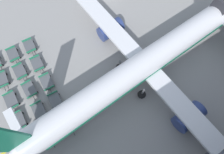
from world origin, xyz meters
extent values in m
cylinder|color=white|center=(16.59, -3.59, 3.58)|extent=(5.00, 38.96, 3.43)
cone|color=white|center=(17.37, -23.00, 3.58)|extent=(3.42, 4.24, 3.26)
cube|color=white|center=(17.35, -22.48, 4.09)|extent=(9.30, 1.40, 0.24)
cube|color=white|center=(16.65, -5.14, 2.81)|extent=(33.16, 3.91, 0.44)
cylinder|color=navy|center=(25.29, -4.39, 1.44)|extent=(2.54, 4.07, 2.38)
cylinder|color=navy|center=(7.98, -5.09, 1.44)|extent=(2.54, 4.07, 2.38)
cube|color=#146B4C|center=(16.59, -3.59, 2.98)|extent=(4.91, 35.08, 0.62)
cylinder|color=#56565B|center=(16.10, 8.45, 1.66)|extent=(0.24, 0.24, 2.12)
sphere|color=black|center=(16.10, 8.45, 0.60)|extent=(1.19, 1.19, 1.19)
cylinder|color=#56565B|center=(19.36, -7.36, 1.66)|extent=(0.24, 0.24, 2.12)
sphere|color=black|center=(19.36, -7.36, 0.60)|extent=(1.19, 1.19, 1.19)
cylinder|color=#56565B|center=(14.13, -7.57, 1.66)|extent=(0.24, 0.24, 2.12)
sphere|color=black|center=(14.13, -7.57, 0.60)|extent=(1.19, 1.19, 1.19)
sphere|color=black|center=(3.57, -22.28, 0.18)|extent=(0.36, 0.36, 0.36)
cube|color=#515459|center=(6.13, -23.06, 0.55)|extent=(2.61, 1.77, 0.10)
cube|color=#237F56|center=(7.32, -23.18, 0.76)|extent=(0.23, 1.54, 0.32)
cube|color=#333338|center=(7.71, -23.22, 0.43)|extent=(0.70, 0.13, 0.06)
sphere|color=black|center=(6.93, -23.80, 0.18)|extent=(0.36, 0.36, 0.36)
sphere|color=black|center=(7.05, -22.50, 0.18)|extent=(0.36, 0.36, 0.36)
sphere|color=black|center=(5.33, -22.33, 0.18)|extent=(0.36, 0.36, 0.36)
cube|color=#515459|center=(9.89, -23.09, 0.55)|extent=(2.51, 1.60, 0.10)
cube|color=#237F56|center=(11.09, -23.12, 0.76)|extent=(0.12, 1.54, 0.32)
cube|color=#237F56|center=(8.69, -23.06, 0.76)|extent=(0.12, 1.54, 0.32)
cube|color=#333338|center=(11.48, -23.13, 0.43)|extent=(0.70, 0.08, 0.06)
sphere|color=black|center=(10.74, -23.76, 0.18)|extent=(0.36, 0.36, 0.36)
sphere|color=black|center=(10.77, -22.46, 0.18)|extent=(0.36, 0.36, 0.36)
sphere|color=black|center=(9.01, -23.72, 0.18)|extent=(0.36, 0.36, 0.36)
sphere|color=black|center=(9.04, -22.41, 0.18)|extent=(0.36, 0.36, 0.36)
cube|color=#515459|center=(13.14, -23.27, 0.55)|extent=(2.54, 1.64, 0.10)
cube|color=#237F56|center=(14.33, -23.32, 0.76)|extent=(0.15, 1.54, 0.32)
cube|color=#237F56|center=(11.94, -23.22, 0.76)|extent=(0.15, 1.54, 0.32)
cube|color=#333338|center=(14.72, -23.34, 0.43)|extent=(0.70, 0.09, 0.06)
sphere|color=black|center=(13.97, -23.96, 0.18)|extent=(0.36, 0.36, 0.36)
sphere|color=black|center=(14.03, -22.65, 0.18)|extent=(0.36, 0.36, 0.36)
sphere|color=black|center=(12.24, -23.88, 0.18)|extent=(0.36, 0.36, 0.36)
sphere|color=black|center=(12.30, -22.58, 0.18)|extent=(0.36, 0.36, 0.36)
cube|color=#515459|center=(16.75, -23.46, 0.55)|extent=(2.50, 1.58, 0.10)
cube|color=#237F56|center=(17.95, -23.43, 0.76)|extent=(0.11, 1.54, 0.32)
cube|color=#237F56|center=(15.56, -23.48, 0.76)|extent=(0.11, 1.54, 0.32)
sphere|color=black|center=(17.61, -22.79, 0.18)|extent=(0.36, 0.36, 0.36)
sphere|color=black|center=(15.90, -24.12, 0.18)|extent=(0.36, 0.36, 0.36)
sphere|color=black|center=(15.88, -22.82, 0.18)|extent=(0.36, 0.36, 0.36)
cube|color=#515459|center=(2.91, -20.12, 0.55)|extent=(2.55, 1.66, 0.10)
cube|color=#237F56|center=(4.11, -20.18, 0.76)|extent=(0.16, 1.54, 0.32)
cube|color=#237F56|center=(1.71, -20.06, 0.76)|extent=(0.16, 1.54, 0.32)
cube|color=#333338|center=(4.50, -20.20, 0.43)|extent=(0.70, 0.10, 0.06)
sphere|color=black|center=(3.74, -20.82, 0.18)|extent=(0.36, 0.36, 0.36)
sphere|color=black|center=(3.81, -19.51, 0.18)|extent=(0.36, 0.36, 0.36)
sphere|color=black|center=(2.01, -20.73, 0.18)|extent=(0.36, 0.36, 0.36)
sphere|color=black|center=(2.08, -19.42, 0.18)|extent=(0.36, 0.36, 0.36)
cube|color=#515459|center=(6.34, -20.35, 0.55)|extent=(2.50, 1.58, 0.10)
cube|color=#237F56|center=(7.53, -20.37, 0.76)|extent=(0.11, 1.54, 0.32)
cube|color=#237F56|center=(5.14, -20.33, 0.76)|extent=(0.11, 1.54, 0.32)
cube|color=#333338|center=(7.92, -20.37, 0.43)|extent=(0.70, 0.07, 0.06)
sphere|color=black|center=(7.19, -21.01, 0.18)|extent=(0.36, 0.36, 0.36)
sphere|color=black|center=(7.21, -19.71, 0.18)|extent=(0.36, 0.36, 0.36)
sphere|color=black|center=(5.46, -20.99, 0.18)|extent=(0.36, 0.36, 0.36)
sphere|color=black|center=(5.48, -19.68, 0.18)|extent=(0.36, 0.36, 0.36)
cube|color=#515459|center=(9.77, -20.30, 0.55)|extent=(2.48, 1.55, 0.10)
cube|color=#237F56|center=(10.97, -20.30, 0.76)|extent=(0.09, 1.54, 0.32)
cube|color=#237F56|center=(8.57, -20.31, 0.76)|extent=(0.09, 1.54, 0.32)
cube|color=#333338|center=(11.36, -20.29, 0.43)|extent=(0.70, 0.06, 0.06)
sphere|color=black|center=(10.64, -20.95, 0.18)|extent=(0.36, 0.36, 0.36)
sphere|color=black|center=(10.63, -19.64, 0.18)|extent=(0.36, 0.36, 0.36)
sphere|color=black|center=(8.91, -20.96, 0.18)|extent=(0.36, 0.36, 0.36)
sphere|color=black|center=(8.90, -19.65, 0.18)|extent=(0.36, 0.36, 0.36)
cube|color=#515459|center=(13.42, -20.44, 0.55)|extent=(2.54, 1.65, 0.10)
cube|color=#237F56|center=(14.61, -20.49, 0.76)|extent=(0.15, 1.54, 0.32)
cube|color=#237F56|center=(12.22, -20.38, 0.76)|extent=(0.15, 1.54, 0.32)
cube|color=#333338|center=(15.00, -20.51, 0.43)|extent=(0.70, 0.09, 0.06)
sphere|color=black|center=(14.25, -21.13, 0.18)|extent=(0.36, 0.36, 0.36)
sphere|color=black|center=(14.31, -19.83, 0.18)|extent=(0.36, 0.36, 0.36)
sphere|color=black|center=(12.52, -21.05, 0.18)|extent=(0.36, 0.36, 0.36)
sphere|color=black|center=(12.58, -19.74, 0.18)|extent=(0.36, 0.36, 0.36)
cube|color=#515459|center=(16.91, -20.72, 0.55)|extent=(2.48, 1.55, 0.10)
cube|color=#237F56|center=(18.10, -20.73, 0.76)|extent=(0.09, 1.54, 0.32)
cube|color=#237F56|center=(15.71, -20.72, 0.76)|extent=(0.09, 1.54, 0.32)
cube|color=#333338|center=(18.49, -20.73, 0.43)|extent=(0.70, 0.06, 0.06)
sphere|color=black|center=(17.77, -21.38, 0.18)|extent=(0.36, 0.36, 0.36)
sphere|color=black|center=(17.78, -20.07, 0.18)|extent=(0.36, 0.36, 0.36)
sphere|color=black|center=(16.04, -21.37, 0.18)|extent=(0.36, 0.36, 0.36)
sphere|color=black|center=(16.04, -20.07, 0.18)|extent=(0.36, 0.36, 0.36)
cube|color=#515459|center=(2.89, -17.35, 0.55)|extent=(2.59, 1.74, 0.10)
cube|color=#237F56|center=(4.09, -17.45, 0.76)|extent=(0.21, 1.54, 0.32)
cube|color=#237F56|center=(1.70, -17.25, 0.76)|extent=(0.21, 1.54, 0.32)
cube|color=#333338|center=(4.47, -17.48, 0.43)|extent=(0.70, 0.12, 0.06)
sphere|color=black|center=(3.70, -18.07, 0.18)|extent=(0.36, 0.36, 0.36)
sphere|color=black|center=(3.81, -16.77, 0.18)|extent=(0.36, 0.36, 0.36)
sphere|color=black|center=(1.98, -17.93, 0.18)|extent=(0.36, 0.36, 0.36)
sphere|color=black|center=(2.08, -16.63, 0.18)|extent=(0.36, 0.36, 0.36)
cube|color=#515459|center=(6.54, -17.65, 0.55)|extent=(2.59, 1.74, 0.10)
cube|color=#237F56|center=(7.74, -17.75, 0.76)|extent=(0.21, 1.54, 0.32)
cube|color=#237F56|center=(5.35, -17.55, 0.76)|extent=(0.21, 1.54, 0.32)
cube|color=#333338|center=(8.12, -17.78, 0.43)|extent=(0.70, 0.12, 0.06)
sphere|color=black|center=(7.35, -18.37, 0.18)|extent=(0.36, 0.36, 0.36)
sphere|color=black|center=(7.46, -17.07, 0.18)|extent=(0.36, 0.36, 0.36)
sphere|color=black|center=(5.63, -18.23, 0.18)|extent=(0.36, 0.36, 0.36)
sphere|color=black|center=(5.73, -16.93, 0.18)|extent=(0.36, 0.36, 0.36)
cube|color=#515459|center=(10.11, -17.74, 0.55)|extent=(2.57, 1.70, 0.10)
cube|color=#237F56|center=(11.30, -17.82, 0.76)|extent=(0.18, 1.54, 0.32)
cube|color=#237F56|center=(8.91, -17.66, 0.76)|extent=(0.18, 1.54, 0.32)
cube|color=#333338|center=(11.69, -17.84, 0.43)|extent=(0.70, 0.11, 0.06)
sphere|color=black|center=(10.93, -18.45, 0.18)|extent=(0.36, 0.36, 0.36)
sphere|color=black|center=(11.01, -17.14, 0.18)|extent=(0.36, 0.36, 0.36)
sphere|color=black|center=(9.20, -18.33, 0.18)|extent=(0.36, 0.36, 0.36)
sphere|color=black|center=(9.29, -17.03, 0.18)|extent=(0.36, 0.36, 0.36)
cube|color=#515459|center=(13.41, -17.94, 0.55)|extent=(2.60, 1.76, 0.10)
cube|color=#237F56|center=(14.60, -18.05, 0.76)|extent=(0.22, 1.54, 0.32)
cube|color=#237F56|center=(12.21, -17.83, 0.76)|extent=(0.22, 1.54, 0.32)
cube|color=#333338|center=(14.99, -18.09, 0.43)|extent=(0.70, 0.12, 0.06)
sphere|color=black|center=(14.21, -18.67, 0.18)|extent=(0.36, 0.36, 0.36)
sphere|color=black|center=(14.33, -17.37, 0.18)|extent=(0.36, 0.36, 0.36)
sphere|color=black|center=(12.48, -18.51, 0.18)|extent=(0.36, 0.36, 0.36)
sphere|color=black|center=(12.60, -17.21, 0.18)|extent=(0.36, 0.36, 0.36)
cube|color=#515459|center=(17.02, -17.91, 0.55)|extent=(2.48, 1.55, 0.10)
cube|color=#237F56|center=(18.22, -17.91, 0.76)|extent=(0.09, 1.54, 0.32)
cube|color=#237F56|center=(15.82, -17.92, 0.76)|extent=(0.09, 1.54, 0.32)
cube|color=#333338|center=(18.61, -17.91, 0.43)|extent=(0.70, 0.06, 0.06)
sphere|color=black|center=(17.89, -18.56, 0.18)|extent=(0.36, 0.36, 0.36)
sphere|color=black|center=(17.88, -17.26, 0.18)|extent=(0.36, 0.36, 0.36)
sphere|color=black|center=(16.16, -18.57, 0.18)|extent=(0.36, 0.36, 0.36)
sphere|color=black|center=(16.15, -17.27, 0.18)|extent=(0.36, 0.36, 0.36)
cube|color=yellow|center=(15.14, -13.30, 0.00)|extent=(1.45, 28.51, 0.01)
camera|label=1|loc=(23.26, -15.02, 24.25)|focal=28.00mm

